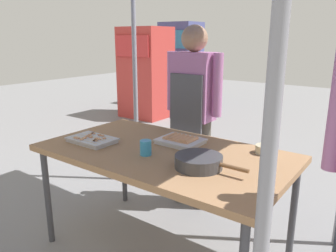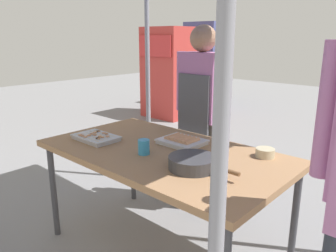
{
  "view_description": "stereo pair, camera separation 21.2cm",
  "coord_description": "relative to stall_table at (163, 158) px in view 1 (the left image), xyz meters",
  "views": [
    {
      "loc": [
        1.22,
        -1.6,
        1.45
      ],
      "look_at": [
        0.0,
        0.05,
        0.9
      ],
      "focal_mm": 35.38,
      "sensor_mm": 36.0,
      "label": 1
    },
    {
      "loc": [
        1.38,
        -1.47,
        1.45
      ],
      "look_at": [
        0.0,
        0.05,
        0.9
      ],
      "focal_mm": 35.38,
      "sensor_mm": 36.0,
      "label": 2
    }
  ],
  "objects": [
    {
      "name": "tray_grilled_sausages",
      "position": [
        0.01,
        0.18,
        0.07
      ],
      "size": [
        0.29,
        0.24,
        0.05
      ],
      "color": "silver",
      "rests_on": "stall_table"
    },
    {
      "name": "drink_cup_near_edge",
      "position": [
        -0.03,
        -0.14,
        0.1
      ],
      "size": [
        0.07,
        0.07,
        0.09
      ],
      "primitive_type": "cylinder",
      "color": "#338CBF",
      "rests_on": "stall_table"
    },
    {
      "name": "cooking_wok",
      "position": [
        0.34,
        -0.12,
        0.09
      ],
      "size": [
        0.43,
        0.27,
        0.07
      ],
      "color": "#38383A",
      "rests_on": "stall_table"
    },
    {
      "name": "tray_meat_skewers",
      "position": [
        -0.5,
        -0.16,
        0.07
      ],
      "size": [
        0.32,
        0.22,
        0.04
      ],
      "color": "#ADADB2",
      "rests_on": "stall_table"
    },
    {
      "name": "neighbor_stall_right",
      "position": [
        -2.75,
        3.09,
        0.12
      ],
      "size": [
        0.84,
        0.72,
        1.63
      ],
      "color": "#BF3833",
      "rests_on": "ground"
    },
    {
      "name": "ground_plane",
      "position": [
        0.0,
        0.0,
        -0.7
      ],
      "size": [
        18.0,
        18.0,
        0.0
      ],
      "primitive_type": "plane",
      "color": "slate"
    },
    {
      "name": "condiment_bowl",
      "position": [
        0.55,
        0.32,
        0.08
      ],
      "size": [
        0.11,
        0.11,
        0.05
      ],
      "primitive_type": "cylinder",
      "color": "#BFB28C",
      "rests_on": "stall_table"
    },
    {
      "name": "neighbor_stall_left",
      "position": [
        -2.91,
        4.47,
        0.19
      ],
      "size": [
        0.79,
        0.68,
        1.76
      ],
      "color": "#4C518C",
      "rests_on": "ground"
    },
    {
      "name": "vendor_woman",
      "position": [
        -0.22,
        0.7,
        0.22
      ],
      "size": [
        0.52,
        0.23,
        1.55
      ],
      "rotation": [
        0.0,
        0.0,
        3.14
      ],
      "color": "#595147",
      "rests_on": "ground"
    },
    {
      "name": "stall_table",
      "position": [
        0.0,
        0.0,
        0.0
      ],
      "size": [
        1.6,
        0.9,
        0.75
      ],
      "color": "#9E724C",
      "rests_on": "ground"
    }
  ]
}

